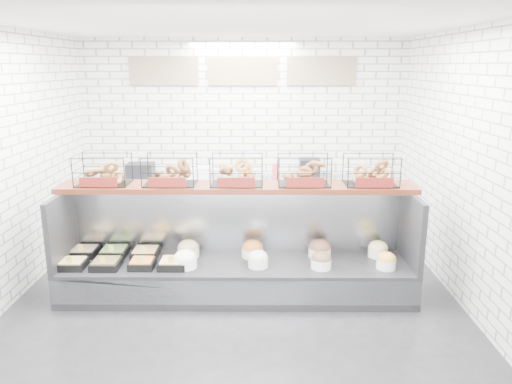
{
  "coord_description": "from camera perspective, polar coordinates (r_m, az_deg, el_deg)",
  "views": [
    {
      "loc": [
        0.26,
        -5.06,
        2.59
      ],
      "look_at": [
        0.22,
        0.45,
        1.19
      ],
      "focal_mm": 35.0,
      "sensor_mm": 36.0,
      "label": 1
    }
  ],
  "objects": [
    {
      "name": "prep_counter",
      "position": [
        7.79,
        -1.62,
        -1.52
      ],
      "size": [
        4.0,
        0.6,
        1.2
      ],
      "color": "#93969B",
      "rests_on": "ground"
    },
    {
      "name": "room_shell",
      "position": [
        5.69,
        -2.24,
        8.9
      ],
      "size": [
        5.02,
        5.51,
        3.01
      ],
      "color": "white",
      "rests_on": "ground"
    },
    {
      "name": "bagel_shelf",
      "position": [
        5.71,
        -2.19,
        2.07
      ],
      "size": [
        4.1,
        0.5,
        0.4
      ],
      "color": "#43190E",
      "rests_on": "display_case"
    },
    {
      "name": "display_case",
      "position": [
        5.87,
        -2.33,
        -8.41
      ],
      "size": [
        4.0,
        0.9,
        1.2
      ],
      "color": "black",
      "rests_on": "ground"
    },
    {
      "name": "ground",
      "position": [
        5.69,
        -2.31,
        -12.81
      ],
      "size": [
        5.5,
        5.5,
        0.0
      ],
      "primitive_type": "plane",
      "color": "black",
      "rests_on": "ground"
    }
  ]
}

